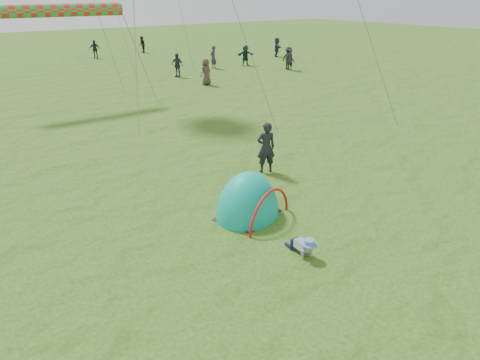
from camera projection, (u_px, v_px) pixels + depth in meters
ground at (313, 235)px, 10.71m from camera, size 140.00×140.00×0.00m
crawling_toddler at (304, 245)px, 9.81m from camera, size 0.51×0.69×0.51m
popup_tent at (248, 215)px, 11.66m from camera, size 2.33×2.12×2.49m
standing_adult at (266, 148)px, 14.15m from camera, size 0.73×0.61×1.72m
crowd_person_0 at (213, 57)px, 33.89m from camera, size 0.76×0.66×1.75m
crowd_person_2 at (177, 65)px, 30.49m from camera, size 0.80×1.05×1.66m
crowd_person_3 at (288, 58)px, 33.50m from camera, size 0.88×1.23×1.73m
crowd_person_5 at (245, 55)px, 35.32m from camera, size 1.58×0.95×1.62m
crowd_person_6 at (290, 60)px, 33.10m from camera, size 0.63×0.45×1.62m
crowd_person_7 at (142, 45)px, 42.84m from camera, size 0.77×0.89×1.58m
crowd_person_8 at (95, 49)px, 39.15m from camera, size 1.03×0.79×1.62m
crowd_person_10 at (206, 72)px, 27.81m from camera, size 0.92×0.71×1.68m
crowd_person_11 at (277, 47)px, 39.98m from camera, size 1.19×1.68×1.75m
rainbow_tube_kite at (62, 10)px, 21.08m from camera, size 5.97×0.64×0.64m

